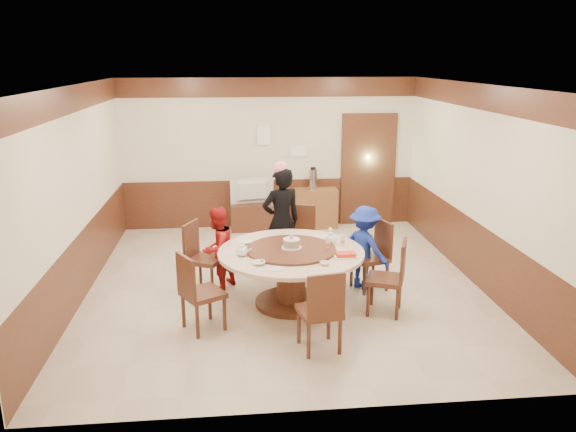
{
  "coord_description": "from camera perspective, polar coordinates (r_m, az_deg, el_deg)",
  "views": [
    {
      "loc": [
        -0.69,
        -7.46,
        3.15
      ],
      "look_at": [
        0.03,
        -0.26,
        1.1
      ],
      "focal_mm": 35.0,
      "sensor_mm": 36.0,
      "label": 1
    }
  ],
  "objects": [
    {
      "name": "notice_right",
      "position": [
        10.63,
        1.07,
        6.62
      ],
      "size": [
        0.3,
        0.0,
        0.22
      ],
      "primitive_type": "cube",
      "color": "white",
      "rests_on": "room"
    },
    {
      "name": "birthday_cake",
      "position": [
        7.23,
        0.36,
        -2.79
      ],
      "size": [
        0.26,
        0.26,
        0.18
      ],
      "color": "white",
      "rests_on": "banquet_table"
    },
    {
      "name": "teapot_left",
      "position": [
        7.06,
        -4.69,
        -3.59
      ],
      "size": [
        0.17,
        0.15,
        0.13
      ],
      "primitive_type": "ellipsoid",
      "color": "white",
      "rests_on": "banquet_table"
    },
    {
      "name": "room",
      "position": [
        7.79,
        -0.36,
        0.4
      ],
      "size": [
        6.0,
        6.04,
        2.84
      ],
      "color": "beige",
      "rests_on": "ground"
    },
    {
      "name": "bowl_3",
      "position": [
        7.21,
        5.42,
        -3.52
      ],
      "size": [
        0.14,
        0.14,
        0.04
      ],
      "primitive_type": "imported",
      "color": "white",
      "rests_on": "banquet_table"
    },
    {
      "name": "bottle_0",
      "position": [
        7.27,
        4.04,
        -2.84
      ],
      "size": [
        0.06,
        0.06,
        0.16
      ],
      "primitive_type": "cylinder",
      "color": "white",
      "rests_on": "banquet_table"
    },
    {
      "name": "tv_stand",
      "position": [
        10.62,
        -3.54,
        -0.05
      ],
      "size": [
        0.85,
        0.45,
        0.5
      ],
      "primitive_type": "cube",
      "color": "#4C2517",
      "rests_on": "ground"
    },
    {
      "name": "chair_4",
      "position": [
        6.32,
        3.25,
        -10.95
      ],
      "size": [
        0.51,
        0.52,
        0.97
      ],
      "rotation": [
        0.0,
        0.0,
        6.46
      ],
      "color": "#4C2517",
      "rests_on": "ground"
    },
    {
      "name": "bottle_2",
      "position": [
        7.65,
        4.31,
        -1.89
      ],
      "size": [
        0.06,
        0.06,
        0.16
      ],
      "primitive_type": "cylinder",
      "color": "white",
      "rests_on": "banquet_table"
    },
    {
      "name": "person_red",
      "position": [
        7.87,
        -7.17,
        -3.29
      ],
      "size": [
        0.7,
        0.73,
        1.18
      ],
      "primitive_type": "imported",
      "rotation": [
        0.0,
        0.0,
        4.08
      ],
      "color": "#AD1817",
      "rests_on": "ground"
    },
    {
      "name": "bowl_2",
      "position": [
        6.77,
        -2.98,
        -4.78
      ],
      "size": [
        0.16,
        0.16,
        0.04
      ],
      "primitive_type": "imported",
      "color": "white",
      "rests_on": "banquet_table"
    },
    {
      "name": "chair_2",
      "position": [
        7.93,
        -8.5,
        -5.37
      ],
      "size": [
        0.59,
        0.58,
        0.97
      ],
      "rotation": [
        0.0,
        0.0,
        4.29
      ],
      "color": "#4C2517",
      "rests_on": "ground"
    },
    {
      "name": "bottle_1",
      "position": [
        7.39,
        5.55,
        -2.56
      ],
      "size": [
        0.06,
        0.06,
        0.16
      ],
      "primitive_type": "cylinder",
      "color": "white",
      "rests_on": "banquet_table"
    },
    {
      "name": "chair_3",
      "position": [
        6.83,
        -8.75,
        -8.99
      ],
      "size": [
        0.61,
        0.6,
        0.97
      ],
      "rotation": [
        0.0,
        0.0,
        5.25
      ],
      "color": "#4C2517",
      "rests_on": "ground"
    },
    {
      "name": "television",
      "position": [
        10.5,
        -3.58,
        2.51
      ],
      "size": [
        0.83,
        0.27,
        0.48
      ],
      "primitive_type": "imported",
      "rotation": [
        0.0,
        0.0,
        3.34
      ],
      "color": "gray",
      "rests_on": "tv_stand"
    },
    {
      "name": "bowl_1",
      "position": [
        6.76,
        3.75,
        -4.82
      ],
      "size": [
        0.12,
        0.12,
        0.04
      ],
      "primitive_type": "imported",
      "color": "white",
      "rests_on": "banquet_table"
    },
    {
      "name": "bowl_0",
      "position": [
        7.51,
        -4.22,
        -2.69
      ],
      "size": [
        0.17,
        0.17,
        0.04
      ],
      "primitive_type": "imported",
      "color": "white",
      "rests_on": "banquet_table"
    },
    {
      "name": "chair_5",
      "position": [
        7.27,
        9.96,
        -7.45
      ],
      "size": [
        0.57,
        0.57,
        0.97
      ],
      "rotation": [
        0.0,
        0.0,
        7.48
      ],
      "color": "#4C2517",
      "rests_on": "ground"
    },
    {
      "name": "person_blue",
      "position": [
        7.9,
        7.78,
        -3.2
      ],
      "size": [
        0.83,
        0.87,
        1.19
      ],
      "primitive_type": "imported",
      "rotation": [
        0.0,
        0.0,
        2.26
      ],
      "color": "#182D9D",
      "rests_on": "ground"
    },
    {
      "name": "banquet_table",
      "position": [
        7.32,
        0.31,
        -5.13
      ],
      "size": [
        1.89,
        1.89,
        0.78
      ],
      "color": "#4C2517",
      "rests_on": "ground"
    },
    {
      "name": "thermos",
      "position": [
        10.58,
        2.55,
        3.76
      ],
      "size": [
        0.15,
        0.15,
        0.38
      ],
      "primitive_type": "cylinder",
      "color": "silver",
      "rests_on": "side_cabinet"
    },
    {
      "name": "saucer_far",
      "position": [
        7.77,
        3.23,
        -2.15
      ],
      "size": [
        0.18,
        0.18,
        0.01
      ],
      "primitive_type": "cylinder",
      "color": "white",
      "rests_on": "banquet_table"
    },
    {
      "name": "saucer_near",
      "position": [
        6.61,
        -1.26,
        -5.4
      ],
      "size": [
        0.18,
        0.18,
        0.01
      ],
      "primitive_type": "cylinder",
      "color": "white",
      "rests_on": "banquet_table"
    },
    {
      "name": "notice_left",
      "position": [
        10.53,
        -2.48,
        8.17
      ],
      "size": [
        0.25,
        0.0,
        0.35
      ],
      "primitive_type": "cube",
      "color": "white",
      "rests_on": "room"
    },
    {
      "name": "chair_0",
      "position": [
        7.99,
        8.41,
        -5.22
      ],
      "size": [
        0.56,
        0.55,
        0.97
      ],
      "rotation": [
        0.0,
        0.0,
        1.88
      ],
      "color": "#4C2517",
      "rests_on": "ground"
    },
    {
      "name": "person_standing",
      "position": [
        8.29,
        -0.69,
        -0.56
      ],
      "size": [
        0.68,
        0.55,
        1.62
      ],
      "primitive_type": "imported",
      "rotation": [
        0.0,
        0.0,
        3.45
      ],
      "color": "black",
      "rests_on": "ground"
    },
    {
      "name": "chair_1",
      "position": [
        8.63,
        1.17,
        -3.43
      ],
      "size": [
        0.56,
        0.56,
        0.97
      ],
      "rotation": [
        0.0,
        0.0,
        2.82
      ],
      "color": "#4C2517",
      "rests_on": "ground"
    },
    {
      "name": "teapot_right",
      "position": [
        7.51,
        4.35,
        -2.39
      ],
      "size": [
        0.17,
        0.15,
        0.13
      ],
      "primitive_type": "ellipsoid",
      "color": "white",
      "rests_on": "banquet_table"
    },
    {
      "name": "side_cabinet",
      "position": [
        10.72,
        2.84,
        0.81
      ],
      "size": [
        0.8,
        0.4,
        0.75
      ],
      "primitive_type": "cube",
      "color": "brown",
      "rests_on": "ground"
    },
    {
      "name": "shrimp_platter",
      "position": [
        7.03,
        5.87,
        -3.98
      ],
      "size": [
        0.3,
        0.2,
        0.06
      ],
      "color": "white",
      "rests_on": "banquet_table"
    }
  ]
}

